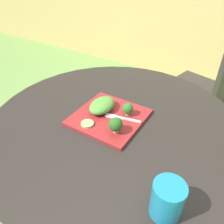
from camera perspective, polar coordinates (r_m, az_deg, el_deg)
The scene contains 11 objects.
ground_plane at distance 1.52m, azimuth 0.52°, elevation -24.03°, with size 12.00×12.00×0.00m, color #70994C.
bamboo_fence at distance 2.69m, azimuth 25.29°, elevation 22.93°, with size 8.00×0.08×1.67m, color tan.
patio_table at distance 1.10m, azimuth 0.66°, elevation -10.72°, with size 1.08×1.08×0.72m.
patio_chair at distance 1.77m, azimuth 23.73°, elevation 6.52°, with size 0.54×0.54×0.90m.
salad_plate at distance 0.97m, azimuth -0.74°, elevation -1.29°, with size 0.28×0.28×0.01m, color maroon.
drinking_glass at distance 0.66m, azimuth 13.66°, elevation -20.98°, with size 0.09×0.09×0.11m.
fork at distance 0.95m, azimuth 1.91°, elevation -1.37°, with size 0.15×0.05×0.00m.
lettuce_mound at distance 0.98m, azimuth -2.52°, elevation 1.70°, with size 0.09×0.14×0.05m, color #519338.
broccoli_floret_0 at distance 0.86m, azimuth 0.95°, elevation -3.19°, with size 0.05×0.05×0.07m.
broccoli_floret_1 at distance 0.95m, azimuth 4.00°, elevation 0.85°, with size 0.05×0.05×0.06m.
cucumber_slice_0 at distance 0.92m, azimuth -6.23°, elevation -2.96°, with size 0.05×0.05×0.01m, color #8EB766.
Camera 1 is at (0.39, -0.64, 1.32)m, focal length 36.27 mm.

